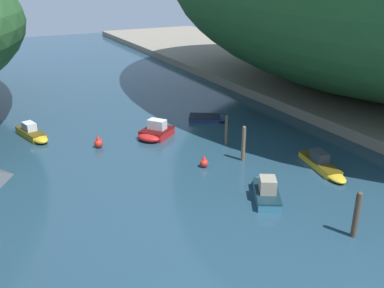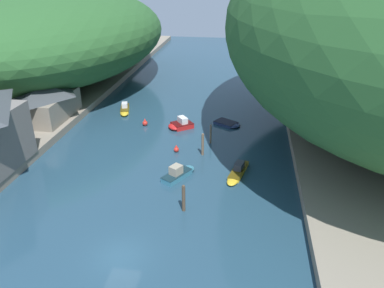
# 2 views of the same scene
# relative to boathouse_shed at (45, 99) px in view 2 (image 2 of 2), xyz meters

# --- Properties ---
(water_surface) EXTENTS (130.00, 130.00, 0.00)m
(water_surface) POSITION_rel_boathouse_shed_xyz_m (18.19, 6.29, -3.65)
(water_surface) COLOR #234256
(water_surface) RESTS_ON ground
(left_bank) EXTENTS (22.00, 120.00, 0.97)m
(left_bank) POSITION_rel_boathouse_shed_xyz_m (-7.27, 6.29, -3.16)
(left_bank) COLOR gray
(left_bank) RESTS_ON ground
(right_bank) EXTENTS (22.00, 120.00, 0.97)m
(right_bank) POSITION_rel_boathouse_shed_xyz_m (43.65, 6.29, -3.16)
(right_bank) COLOR gray
(right_bank) RESTS_ON ground
(hillside_left) EXTENTS (38.74, 54.24, 16.03)m
(hillside_left) POSITION_rel_boathouse_shed_xyz_m (-8.37, 19.22, 5.34)
(hillside_left) COLOR #285628
(hillside_left) RESTS_ON left_bank
(boathouse_shed) EXTENTS (6.46, 9.88, 5.16)m
(boathouse_shed) POSITION_rel_boathouse_shed_xyz_m (0.00, 0.00, 0.00)
(boathouse_shed) COLOR gray
(boathouse_shed) RESTS_ON left_bank
(boat_open_rowboat) EXTENTS (2.36, 5.43, 1.15)m
(boat_open_rowboat) POSITION_rel_boathouse_shed_xyz_m (26.52, -9.98, -3.30)
(boat_open_rowboat) COLOR gold
(boat_open_rowboat) RESTS_ON water_surface
(boat_white_cruiser) EXTENTS (4.13, 3.57, 0.40)m
(boat_white_cruiser) POSITION_rel_boathouse_shed_xyz_m (24.74, 3.49, -3.45)
(boat_white_cruiser) COLOR navy
(boat_white_cruiser) RESTS_ON water_surface
(boat_moored_right) EXTENTS (3.87, 3.65, 1.50)m
(boat_moored_right) POSITION_rel_boathouse_shed_xyz_m (18.27, 1.52, -3.18)
(boat_moored_right) COLOR red
(boat_moored_right) RESTS_ON water_surface
(boat_far_upstream) EXTENTS (2.37, 4.79, 1.26)m
(boat_far_upstream) POSITION_rel_boathouse_shed_xyz_m (8.94, 6.22, -3.25)
(boat_far_upstream) COLOR gold
(boat_far_upstream) RESTS_ON water_surface
(boat_yellow_tender) EXTENTS (3.38, 4.48, 1.50)m
(boat_yellow_tender) POSITION_rel_boathouse_shed_xyz_m (20.52, -11.27, -3.20)
(boat_yellow_tender) COLOR teal
(boat_yellow_tender) RESTS_ON water_surface
(mooring_post_nearest) EXTENTS (0.31, 0.31, 2.71)m
(mooring_post_nearest) POSITION_rel_boathouse_shed_xyz_m (21.99, -17.10, -2.28)
(mooring_post_nearest) COLOR #4C3D2D
(mooring_post_nearest) RESTS_ON water_surface
(mooring_post_fourth) EXTENTS (0.30, 0.30, 2.76)m
(mooring_post_fourth) POSITION_rel_boathouse_shed_xyz_m (22.30, -5.95, -2.26)
(mooring_post_fourth) COLOR brown
(mooring_post_fourth) RESTS_ON water_surface
(mooring_post_farthest) EXTENTS (0.23, 0.23, 2.52)m
(mooring_post_farthest) POSITION_rel_boathouse_shed_xyz_m (22.88, -2.60, -2.38)
(mooring_post_farthest) COLOR brown
(mooring_post_farthest) RESTS_ON water_surface
(channel_buoy_near) EXTENTS (0.71, 0.71, 1.07)m
(channel_buoy_near) POSITION_rel_boathouse_shed_xyz_m (13.34, 1.56, -3.23)
(channel_buoy_near) COLOR red
(channel_buoy_near) RESTS_ON water_surface
(channel_buoy_far) EXTENTS (0.62, 0.62, 0.93)m
(channel_buoy_far) POSITION_rel_boathouse_shed_xyz_m (19.13, -5.65, -3.29)
(channel_buoy_far) COLOR red
(channel_buoy_far) RESTS_ON water_surface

